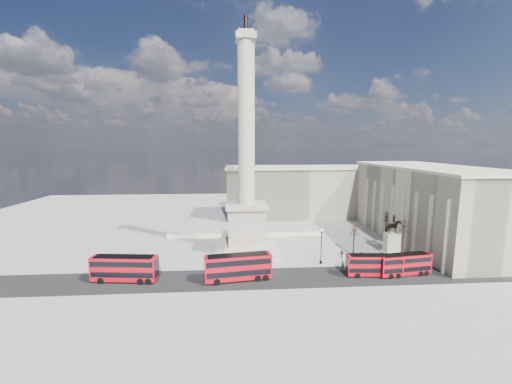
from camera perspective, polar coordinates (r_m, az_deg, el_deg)
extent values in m
plane|color=#A5A39C|center=(67.29, -1.50, -12.02)|extent=(180.00, 180.00, 0.00)
cube|color=black|center=(58.47, 4.01, -15.31)|extent=(120.00, 9.00, 0.01)
cube|color=#C0B1A0|center=(71.83, -1.67, -10.25)|extent=(14.00, 14.00, 1.00)
cube|color=#C0B1A0|center=(71.59, -1.68, -9.69)|extent=(12.00, 12.00, 0.50)
cube|color=#C0B1A0|center=(71.44, -1.68, -9.30)|extent=(10.00, 10.00, 0.50)
cube|color=#C0B1A0|center=(70.25, -1.69, -6.00)|extent=(8.00, 8.00, 8.00)
cube|color=#C0B1A0|center=(69.28, -1.71, -2.48)|extent=(9.00, 9.00, 0.80)
cylinder|color=beige|center=(68.15, -1.77, 12.04)|extent=(3.60, 3.60, 34.00)
cube|color=#C0B1A0|center=(71.43, -1.85, 26.28)|extent=(4.20, 4.20, 1.20)
cube|color=#C0B1A0|center=(71.71, -1.85, 26.96)|extent=(3.20, 3.20, 0.60)
cylinder|color=black|center=(72.23, -1.86, 28.17)|extent=(0.90, 0.90, 2.60)
sphere|color=black|center=(72.78, -1.86, 29.35)|extent=(0.70, 0.70, 0.70)
cube|color=beige|center=(82.30, -1.98, -7.76)|extent=(40.00, 0.60, 1.10)
cube|color=beige|center=(88.32, 28.78, -2.07)|extent=(18.00, 45.00, 18.00)
cube|color=beige|center=(87.27, 29.21, 3.95)|extent=(19.00, 46.00, 0.60)
cube|color=beige|center=(106.56, 8.37, 0.00)|extent=(50.00, 16.00, 16.00)
cube|color=beige|center=(105.66, 8.46, 4.45)|extent=(51.00, 17.00, 0.60)
cube|color=red|center=(60.59, -22.77, -12.62)|extent=(11.52, 3.77, 4.16)
cube|color=black|center=(60.85, -22.73, -13.27)|extent=(11.08, 3.78, 0.93)
cube|color=black|center=(60.21, -22.83, -11.63)|extent=(11.08, 3.78, 0.93)
cube|color=black|center=(59.88, -22.89, -10.73)|extent=(10.37, 3.39, 0.06)
cylinder|color=black|center=(62.88, -25.85, -13.87)|extent=(1.41, 2.80, 1.13)
cylinder|color=black|center=(60.05, -19.83, -14.57)|extent=(1.41, 2.80, 1.13)
cylinder|color=black|center=(59.57, -18.58, -14.70)|extent=(1.41, 2.80, 1.13)
cube|color=red|center=(56.53, -3.27, -13.40)|extent=(11.91, 4.24, 4.29)
cube|color=black|center=(56.82, -3.27, -14.12)|extent=(11.45, 4.24, 0.95)
cube|color=black|center=(56.12, -3.28, -12.32)|extent=(11.45, 4.24, 0.95)
cube|color=black|center=(55.76, -3.29, -11.32)|extent=(10.72, 3.82, 0.06)
cylinder|color=black|center=(56.89, -7.23, -15.42)|extent=(1.54, 2.90, 1.17)
cylinder|color=black|center=(57.81, 0.05, -14.95)|extent=(1.54, 2.90, 1.17)
cylinder|color=black|center=(58.09, 1.45, -14.83)|extent=(1.54, 2.90, 1.17)
cube|color=red|center=(62.15, 20.67, -12.27)|extent=(10.00, 2.98, 3.63)
cube|color=black|center=(62.37, 20.64, -12.83)|extent=(9.61, 3.01, 0.81)
cube|color=black|center=(61.82, 20.72, -11.43)|extent=(9.61, 3.01, 0.81)
cube|color=black|center=(61.54, 20.76, -10.66)|extent=(9.00, 2.68, 0.05)
cylinder|color=black|center=(61.72, 17.67, -13.90)|extent=(1.16, 2.43, 0.99)
cylinder|color=black|center=(63.71, 22.99, -13.46)|extent=(1.16, 2.43, 0.99)
cylinder|color=black|center=(64.16, 23.99, -13.36)|extent=(1.16, 2.43, 0.99)
cube|color=red|center=(64.58, 25.31, -11.74)|extent=(10.13, 3.55, 3.65)
cube|color=black|center=(64.80, 25.27, -12.29)|extent=(9.74, 3.55, 0.81)
cube|color=black|center=(64.27, 25.36, -10.93)|extent=(9.74, 3.55, 0.81)
cube|color=black|center=(63.99, 25.41, -10.18)|extent=(9.11, 3.19, 0.05)
cylinder|color=black|center=(63.33, 22.77, -13.58)|extent=(1.30, 2.48, 0.99)
cylinder|color=black|center=(66.78, 27.17, -12.71)|extent=(1.30, 2.48, 0.99)
cylinder|color=black|center=(67.50, 27.98, -12.54)|extent=(1.30, 2.48, 0.99)
cylinder|color=black|center=(65.90, 11.69, -12.40)|extent=(0.49, 0.49, 0.55)
cylinder|color=black|center=(64.89, 11.77, -9.90)|extent=(0.18, 0.18, 6.62)
cylinder|color=black|center=(63.96, 11.86, -7.17)|extent=(0.33, 0.33, 0.33)
sphere|color=silver|center=(63.86, 11.87, -6.84)|extent=(0.62, 0.62, 0.62)
cube|color=beige|center=(76.31, 23.46, -10.03)|extent=(4.18, 3.14, 0.52)
cube|color=beige|center=(75.71, 23.56, -8.56)|extent=(3.35, 2.30, 4.60)
imported|color=black|center=(74.75, 23.72, -5.83)|extent=(3.66, 2.52, 2.82)
cylinder|color=black|center=(74.37, 23.80, -4.55)|extent=(0.52, 0.52, 1.26)
sphere|color=black|center=(74.21, 23.84, -3.99)|extent=(0.38, 0.38, 0.38)
cylinder|color=#332319|center=(74.63, 25.22, -7.51)|extent=(0.32, 0.32, 8.11)
cylinder|color=#332319|center=(70.66, 17.39, -8.30)|extent=(0.34, 0.34, 7.27)
cylinder|color=#332319|center=(86.60, 22.54, -5.59)|extent=(0.30, 0.30, 6.97)
imported|color=#29242A|center=(69.51, 18.63, -10.97)|extent=(0.83, 0.73, 1.90)
imported|color=#29242A|center=(64.29, 15.44, -12.60)|extent=(0.87, 0.75, 1.56)
imported|color=#29242A|center=(69.80, 15.34, -10.75)|extent=(0.98, 1.16, 1.87)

